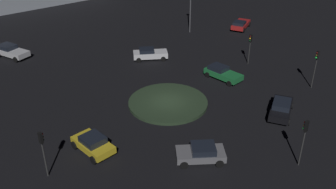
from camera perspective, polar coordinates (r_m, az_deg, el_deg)
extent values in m
plane|color=black|center=(38.10, 0.00, -1.43)|extent=(116.81, 116.81, 0.00)
cylinder|color=#263823|center=(38.02, 0.00, -1.23)|extent=(8.02, 8.02, 0.31)
cube|color=gold|center=(31.85, -11.28, -7.46)|extent=(4.15, 2.72, 0.59)
cube|color=black|center=(31.49, -11.32, -6.68)|extent=(2.17, 2.04, 0.53)
cylinder|color=black|center=(32.62, -13.98, -7.47)|extent=(0.75, 0.38, 0.72)
cylinder|color=black|center=(33.38, -11.24, -6.19)|extent=(0.75, 0.38, 0.72)
cylinder|color=black|center=(30.69, -11.22, -9.73)|extent=(0.75, 0.38, 0.72)
cylinder|color=black|center=(31.50, -8.37, -8.30)|extent=(0.75, 0.38, 0.72)
cube|color=black|center=(37.61, 16.74, -2.11)|extent=(2.62, 4.72, 0.64)
cube|color=black|center=(37.32, 16.86, -1.37)|extent=(1.98, 2.45, 0.50)
cylinder|color=black|center=(36.37, 17.78, -4.02)|extent=(0.33, 0.66, 0.63)
cylinder|color=black|center=(36.43, 14.98, -3.51)|extent=(0.33, 0.66, 0.63)
cylinder|color=black|center=(39.15, 18.24, -1.61)|extent=(0.33, 0.66, 0.63)
cylinder|color=black|center=(39.20, 15.64, -1.15)|extent=(0.33, 0.66, 0.63)
cube|color=red|center=(60.07, 10.97, 10.35)|extent=(2.38, 4.58, 0.61)
cube|color=black|center=(59.08, 10.77, 10.58)|extent=(1.86, 2.06, 0.43)
cylinder|color=black|center=(61.85, 10.50, 10.63)|extent=(0.30, 0.70, 0.68)
cylinder|color=black|center=(61.42, 12.20, 10.34)|extent=(0.30, 0.70, 0.68)
cylinder|color=black|center=(58.94, 9.63, 9.80)|extent=(0.30, 0.70, 0.68)
cylinder|color=black|center=(58.50, 11.41, 9.49)|extent=(0.30, 0.70, 0.68)
cube|color=slate|center=(30.45, 4.93, -8.97)|extent=(4.25, 3.81, 0.56)
cube|color=black|center=(30.15, 5.36, -8.14)|extent=(2.53, 2.47, 0.52)
cylinder|color=black|center=(29.74, 2.46, -10.65)|extent=(0.65, 0.55, 0.64)
cylinder|color=black|center=(31.21, 2.10, -8.44)|extent=(0.65, 0.55, 0.64)
cylinder|color=black|center=(30.12, 7.83, -10.34)|extent=(0.65, 0.55, 0.64)
cylinder|color=black|center=(31.58, 7.20, -8.18)|extent=(0.65, 0.55, 0.64)
cube|color=#1E7238|center=(43.27, 8.38, 3.08)|extent=(4.63, 2.77, 0.62)
cube|color=black|center=(43.45, 7.64, 4.03)|extent=(2.27, 2.02, 0.46)
cylinder|color=black|center=(43.28, 10.72, 2.42)|extent=(0.64, 0.35, 0.61)
cylinder|color=black|center=(41.92, 9.26, 1.65)|extent=(0.64, 0.35, 0.61)
cylinder|color=black|center=(44.90, 7.50, 3.70)|extent=(0.64, 0.35, 0.61)
cylinder|color=black|center=(43.60, 6.00, 2.99)|extent=(0.64, 0.35, 0.61)
cube|color=silver|center=(52.46, -22.46, 5.94)|extent=(4.50, 2.01, 0.66)
cube|color=black|center=(52.93, -23.17, 6.68)|extent=(2.18, 1.72, 0.50)
cylinder|color=black|center=(51.90, -20.49, 5.69)|extent=(0.72, 0.24, 0.72)
cylinder|color=black|center=(50.85, -22.07, 4.91)|extent=(0.72, 0.24, 0.72)
cylinder|color=black|center=(54.31, -22.70, 6.27)|extent=(0.72, 0.24, 0.72)
cube|color=white|center=(48.01, -2.68, 6.10)|extent=(4.41, 4.06, 0.70)
cube|color=black|center=(47.76, -3.26, 6.70)|extent=(2.39, 2.35, 0.44)
cylinder|color=black|center=(49.07, -0.96, 6.21)|extent=(0.61, 0.56, 0.61)
cylinder|color=black|center=(47.49, -0.72, 5.41)|extent=(0.61, 0.56, 0.61)
cylinder|color=black|center=(48.86, -4.57, 6.01)|extent=(0.61, 0.56, 0.61)
cylinder|color=black|center=(47.27, -4.45, 5.20)|extent=(0.61, 0.56, 0.61)
cylinder|color=#2D2D2D|center=(43.36, 21.23, 2.96)|extent=(0.12, 0.12, 3.38)
cube|color=black|center=(42.53, 21.73, 5.55)|extent=(0.37, 0.37, 0.90)
sphere|color=#3F0C0C|center=(42.36, 21.63, 5.87)|extent=(0.20, 0.20, 0.20)
sphere|color=#4C380F|center=(42.45, 21.57, 5.54)|extent=(0.20, 0.20, 0.20)
sphere|color=#1EE53F|center=(42.55, 21.50, 5.21)|extent=(0.20, 0.20, 0.20)
cylinder|color=#2D2D2D|center=(47.37, 12.18, 6.17)|extent=(0.12, 0.12, 2.89)
cube|color=black|center=(46.69, 12.41, 8.32)|extent=(0.34, 0.28, 0.90)
sphere|color=#3F0C0C|center=(46.49, 12.35, 8.59)|extent=(0.20, 0.20, 0.20)
sphere|color=yellow|center=(46.58, 12.31, 8.28)|extent=(0.20, 0.20, 0.20)
sphere|color=#0F3819|center=(46.67, 12.28, 7.97)|extent=(0.20, 0.20, 0.20)
cylinder|color=#2D2D2D|center=(31.01, 19.58, -7.70)|extent=(0.12, 0.12, 3.22)
cube|color=black|center=(29.89, 20.22, -4.51)|extent=(0.27, 0.34, 0.90)
sphere|color=#3F0C0C|center=(29.79, 20.06, -3.98)|extent=(0.20, 0.20, 0.20)
sphere|color=#4C380F|center=(29.93, 19.98, -4.41)|extent=(0.20, 0.20, 0.20)
sphere|color=#1EE53F|center=(30.07, 19.89, -4.85)|extent=(0.20, 0.20, 0.20)
cylinder|color=#2D2D2D|center=(29.71, -18.13, -9.38)|extent=(0.12, 0.12, 3.07)
cube|color=black|center=(28.58, -18.73, -6.24)|extent=(0.33, 0.26, 0.90)
sphere|color=red|center=(28.48, -18.57, -5.67)|extent=(0.20, 0.20, 0.20)
sphere|color=#4C380F|center=(28.63, -18.49, -6.12)|extent=(0.20, 0.20, 0.20)
sphere|color=#0F3819|center=(28.78, -18.41, -6.56)|extent=(0.20, 0.20, 0.20)
cylinder|color=#4C4C51|center=(56.62, 3.41, 13.10)|extent=(0.18, 0.18, 7.72)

